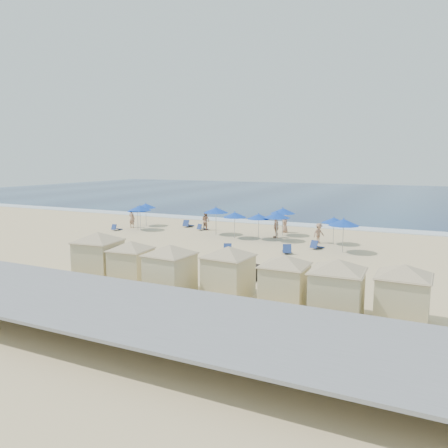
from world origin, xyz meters
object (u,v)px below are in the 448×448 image
(umbrella_8, at_px, (334,220))
(beachgoer_3, at_px, (319,233))
(trash_bin, at_px, (253,272))
(umbrella_1, at_px, (137,209))
(umbrella_4, at_px, (235,215))
(cabana_4, at_px, (285,274))
(cabana_3, at_px, (228,265))
(cabana_2, at_px, (170,263))
(umbrella_6, at_px, (277,215))
(beachgoer_0, at_px, (132,219))
(umbrella_9, at_px, (344,222))
(beachgoer_2, at_px, (276,227))
(umbrella_0, at_px, (140,208))
(cabana_0, at_px, (98,249))
(umbrella_5, at_px, (259,216))
(beachgoer_4, at_px, (285,224))
(umbrella_3, at_px, (216,210))
(cabana_1, at_px, (131,257))
(cabana_6, at_px, (403,286))
(umbrella_2, at_px, (146,206))
(cabana_5, at_px, (337,281))
(beachgoer_1, at_px, (206,221))
(umbrella_7, at_px, (283,211))

(umbrella_8, height_order, beachgoer_3, umbrella_8)
(trash_bin, bearing_deg, umbrella_1, 165.15)
(umbrella_4, bearing_deg, umbrella_1, 179.01)
(trash_bin, xyz_separation_m, cabana_4, (2.99, -3.51, 1.09))
(umbrella_1, bearing_deg, cabana_3, -41.88)
(cabana_2, distance_m, umbrella_6, 15.89)
(beachgoer_0, bearing_deg, umbrella_9, 173.45)
(umbrella_4, relative_size, beachgoer_2, 1.26)
(cabana_4, bearing_deg, umbrella_0, 141.96)
(cabana_0, height_order, beachgoer_3, cabana_0)
(umbrella_6, bearing_deg, beachgoer_0, 177.53)
(umbrella_5, relative_size, beachgoer_3, 1.40)
(umbrella_0, bearing_deg, beachgoer_4, 19.98)
(cabana_0, relative_size, umbrella_6, 1.85)
(umbrella_3, height_order, umbrella_6, umbrella_3)
(cabana_1, xyz_separation_m, cabana_6, (13.59, 0.05, 0.09))
(cabana_1, relative_size, umbrella_2, 1.73)
(cabana_3, xyz_separation_m, umbrella_3, (-8.64, 15.71, 0.63))
(cabana_2, bearing_deg, umbrella_6, 89.56)
(cabana_5, relative_size, umbrella_5, 2.00)
(umbrella_3, xyz_separation_m, umbrella_5, (4.29, -0.58, -0.26))
(cabana_4, distance_m, beachgoer_4, 20.66)
(umbrella_1, distance_m, beachgoer_3, 17.30)
(umbrella_1, relative_size, beachgoer_1, 1.29)
(cabana_3, relative_size, beachgoer_2, 2.38)
(umbrella_9, bearing_deg, umbrella_4, 168.64)
(umbrella_0, height_order, umbrella_1, umbrella_0)
(cabana_6, relative_size, umbrella_5, 1.95)
(beachgoer_0, xyz_separation_m, beachgoer_2, (14.69, 0.76, 0.02))
(umbrella_4, xyz_separation_m, beachgoer_4, (2.94, 4.72, -1.20))
(beachgoer_1, distance_m, beachgoer_4, 7.51)
(umbrella_2, height_order, umbrella_5, umbrella_2)
(cabana_4, xyz_separation_m, umbrella_4, (-9.28, 14.93, 0.51))
(cabana_4, xyz_separation_m, umbrella_6, (-5.63, 15.27, 0.65))
(beachgoer_2, height_order, beachgoer_4, beachgoer_2)
(beachgoer_0, height_order, beachgoer_2, beachgoer_2)
(beachgoer_3, xyz_separation_m, beachgoer_4, (-4.04, 3.76, 0.02))
(umbrella_1, bearing_deg, umbrella_0, -17.18)
(beachgoer_4, bearing_deg, cabana_3, -33.44)
(umbrella_4, xyz_separation_m, umbrella_5, (2.01, 0.41, -0.07))
(umbrella_1, bearing_deg, cabana_1, -54.15)
(cabana_6, distance_m, umbrella_9, 13.89)
(cabana_3, xyz_separation_m, beachgoer_3, (0.63, 15.68, -0.78))
(cabana_0, distance_m, umbrella_1, 17.34)
(cabana_3, xyz_separation_m, umbrella_8, (1.80, 15.69, 0.35))
(cabana_4, bearing_deg, cabana_3, 175.92)
(umbrella_7, bearing_deg, umbrella_8, -23.62)
(umbrella_5, height_order, beachgoer_2, umbrella_5)
(cabana_0, distance_m, beachgoer_0, 18.74)
(cabana_2, distance_m, cabana_4, 5.78)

